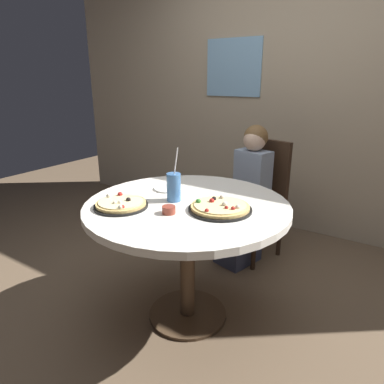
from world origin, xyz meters
name	(u,v)px	position (x,y,z in m)	size (l,w,h in m)	color
ground_plane	(188,314)	(0.00, 0.00, 0.00)	(8.00, 8.00, 0.00)	brown
wall_with_window	(294,73)	(0.00, 1.73, 1.45)	(5.20, 0.14, 2.90)	tan
dining_table	(187,220)	(0.00, 0.00, 0.64)	(1.15, 1.15, 0.75)	silver
chair_wooden	(259,192)	(0.02, 1.02, 0.53)	(0.49, 0.49, 0.95)	#382619
diner_child	(245,203)	(-0.02, 0.84, 0.48)	(0.34, 0.43, 1.08)	#3F4766
pizza_veggie	(220,207)	(0.21, 0.00, 0.77)	(0.34, 0.34, 0.05)	black
pizza_cheese	(121,204)	(-0.26, -0.25, 0.77)	(0.29, 0.29, 0.05)	black
soda_cup	(174,187)	(-0.08, -0.01, 0.83)	(0.08, 0.08, 0.31)	#3F72B2
sauce_bowl	(169,210)	(0.01, -0.18, 0.77)	(0.07, 0.07, 0.04)	brown
plate_small	(168,188)	(-0.24, 0.14, 0.76)	(0.18, 0.18, 0.01)	white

